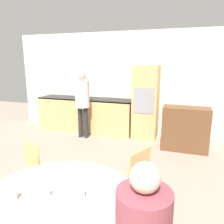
{
  "coord_description": "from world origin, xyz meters",
  "views": [
    {
      "loc": [
        1.1,
        -0.03,
        1.86
      ],
      "look_at": [
        0.04,
        3.09,
        1.09
      ],
      "focal_mm": 35.0,
      "sensor_mm": 36.0,
      "label": 1
    }
  ],
  "objects_px": {
    "chair_far_right": "(132,181)",
    "person_standing": "(82,98)",
    "bowl_near": "(74,194)",
    "bowl_centre": "(101,179)",
    "sideboard": "(185,129)",
    "chair_far_left": "(26,176)",
    "oven_unit": "(146,102)",
    "dining_table": "(59,216)",
    "cup": "(13,195)"
  },
  "relations": [
    {
      "from": "chair_far_right",
      "to": "person_standing",
      "type": "bearing_deg",
      "value": -119.83
    },
    {
      "from": "bowl_near",
      "to": "bowl_centre",
      "type": "bearing_deg",
      "value": 68.85
    },
    {
      "from": "sideboard",
      "to": "chair_far_left",
      "type": "height_order",
      "value": "sideboard"
    },
    {
      "from": "oven_unit",
      "to": "bowl_centre",
      "type": "relative_size",
      "value": 11.55
    },
    {
      "from": "dining_table",
      "to": "bowl_near",
      "type": "relative_size",
      "value": 7.5
    },
    {
      "from": "dining_table",
      "to": "person_standing",
      "type": "xyz_separation_m",
      "value": [
        -1.38,
        3.3,
        0.44
      ]
    },
    {
      "from": "dining_table",
      "to": "chair_far_right",
      "type": "bearing_deg",
      "value": 60.88
    },
    {
      "from": "oven_unit",
      "to": "bowl_near",
      "type": "relative_size",
      "value": 9.84
    },
    {
      "from": "dining_table",
      "to": "person_standing",
      "type": "bearing_deg",
      "value": 112.76
    },
    {
      "from": "person_standing",
      "to": "bowl_near",
      "type": "height_order",
      "value": "person_standing"
    },
    {
      "from": "chair_far_right",
      "to": "chair_far_left",
      "type": "bearing_deg",
      "value": -52.77
    },
    {
      "from": "chair_far_right",
      "to": "bowl_near",
      "type": "height_order",
      "value": "chair_far_right"
    },
    {
      "from": "person_standing",
      "to": "bowl_centre",
      "type": "xyz_separation_m",
      "value": [
        1.64,
        -2.94,
        -0.23
      ]
    },
    {
      "from": "bowl_near",
      "to": "cup",
      "type": "bearing_deg",
      "value": -156.33
    },
    {
      "from": "chair_far_left",
      "to": "bowl_centre",
      "type": "distance_m",
      "value": 1.08
    },
    {
      "from": "oven_unit",
      "to": "sideboard",
      "type": "distance_m",
      "value": 1.17
    },
    {
      "from": "dining_table",
      "to": "chair_far_right",
      "type": "relative_size",
      "value": 1.47
    },
    {
      "from": "oven_unit",
      "to": "cup",
      "type": "distance_m",
      "value": 3.99
    },
    {
      "from": "sideboard",
      "to": "chair_far_left",
      "type": "bearing_deg",
      "value": -123.12
    },
    {
      "from": "sideboard",
      "to": "bowl_near",
      "type": "xyz_separation_m",
      "value": [
        -0.88,
        -3.23,
        0.3
      ]
    },
    {
      "from": "sideboard",
      "to": "bowl_near",
      "type": "height_order",
      "value": "sideboard"
    },
    {
      "from": "person_standing",
      "to": "bowl_near",
      "type": "relative_size",
      "value": 8.95
    },
    {
      "from": "oven_unit",
      "to": "person_standing",
      "type": "xyz_separation_m",
      "value": [
        -1.45,
        -0.52,
        0.11
      ]
    },
    {
      "from": "cup",
      "to": "person_standing",
      "type": "bearing_deg",
      "value": 107.06
    },
    {
      "from": "sideboard",
      "to": "dining_table",
      "type": "relative_size",
      "value": 0.71
    },
    {
      "from": "person_standing",
      "to": "oven_unit",
      "type": "bearing_deg",
      "value": 19.67
    },
    {
      "from": "oven_unit",
      "to": "bowl_centre",
      "type": "xyz_separation_m",
      "value": [
        0.19,
        -3.46,
        -0.12
      ]
    },
    {
      "from": "bowl_centre",
      "to": "bowl_near",
      "type": "bearing_deg",
      "value": -111.15
    },
    {
      "from": "sideboard",
      "to": "chair_far_left",
      "type": "distance_m",
      "value": 3.3
    },
    {
      "from": "chair_far_right",
      "to": "person_standing",
      "type": "relative_size",
      "value": 0.57
    },
    {
      "from": "chair_far_left",
      "to": "bowl_centre",
      "type": "bearing_deg",
      "value": 19.03
    },
    {
      "from": "chair_far_left",
      "to": "person_standing",
      "type": "distance_m",
      "value": 2.88
    },
    {
      "from": "bowl_centre",
      "to": "sideboard",
      "type": "bearing_deg",
      "value": 75.35
    },
    {
      "from": "sideboard",
      "to": "oven_unit",
      "type": "bearing_deg",
      "value": 150.46
    },
    {
      "from": "oven_unit",
      "to": "dining_table",
      "type": "bearing_deg",
      "value": -91.02
    },
    {
      "from": "bowl_near",
      "to": "chair_far_right",
      "type": "bearing_deg",
      "value": 67.39
    },
    {
      "from": "oven_unit",
      "to": "chair_far_left",
      "type": "xyz_separation_m",
      "value": [
        -0.85,
        -3.3,
        -0.37
      ]
    },
    {
      "from": "chair_far_left",
      "to": "cup",
      "type": "bearing_deg",
      "value": -27.75
    },
    {
      "from": "person_standing",
      "to": "bowl_near",
      "type": "xyz_separation_m",
      "value": [
        1.52,
        -3.25,
        -0.23
      ]
    },
    {
      "from": "oven_unit",
      "to": "person_standing",
      "type": "relative_size",
      "value": 1.1
    },
    {
      "from": "dining_table",
      "to": "bowl_near",
      "type": "distance_m",
      "value": 0.26
    },
    {
      "from": "bowl_near",
      "to": "bowl_centre",
      "type": "height_order",
      "value": "bowl_near"
    },
    {
      "from": "chair_far_left",
      "to": "person_standing",
      "type": "height_order",
      "value": "person_standing"
    },
    {
      "from": "chair_far_left",
      "to": "bowl_near",
      "type": "bearing_deg",
      "value": 0.79
    },
    {
      "from": "chair_far_left",
      "to": "oven_unit",
      "type": "bearing_deg",
      "value": 103.61
    },
    {
      "from": "bowl_centre",
      "to": "cup",
      "type": "bearing_deg",
      "value": -138.64
    },
    {
      "from": "chair_far_left",
      "to": "bowl_near",
      "type": "xyz_separation_m",
      "value": [
        0.92,
        -0.47,
        0.25
      ]
    },
    {
      "from": "chair_far_right",
      "to": "bowl_centre",
      "type": "distance_m",
      "value": 0.56
    },
    {
      "from": "chair_far_left",
      "to": "person_standing",
      "type": "bearing_deg",
      "value": 130.27
    },
    {
      "from": "chair_far_right",
      "to": "sideboard",
      "type": "bearing_deg",
      "value": -169.28
    }
  ]
}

